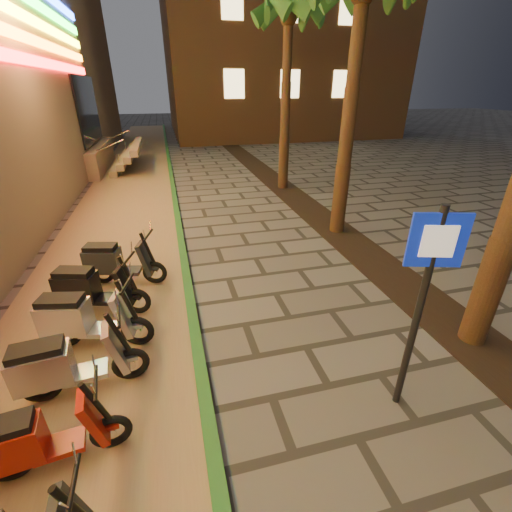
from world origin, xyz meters
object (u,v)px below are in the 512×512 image
object	(u,v)px
pedestrian_sign	(425,288)
scooter_6	(65,365)
scooter_7	(83,319)
scooter_5	(35,440)
scooter_8	(91,289)
scooter_9	(116,262)

from	to	relation	value
pedestrian_sign	scooter_6	bearing A→B (deg)	179.97
pedestrian_sign	scooter_7	distance (m)	4.94
scooter_5	scooter_6	world-z (taller)	scooter_6
scooter_8	scooter_9	bearing A→B (deg)	89.05
scooter_9	scooter_7	bearing A→B (deg)	-84.19
scooter_7	scooter_9	bearing A→B (deg)	94.18
scooter_8	scooter_5	bearing A→B (deg)	-75.82
pedestrian_sign	scooter_7	xyz separation A→B (m)	(-4.21, 2.24, -1.26)
scooter_7	scooter_9	world-z (taller)	scooter_7
scooter_6	scooter_8	xyz separation A→B (m)	(0.02, 1.96, 0.00)
pedestrian_sign	scooter_6	world-z (taller)	pedestrian_sign
scooter_5	scooter_9	xyz separation A→B (m)	(0.40, 4.04, 0.05)
scooter_6	scooter_8	size ratio (longest dim) A/B	1.00
pedestrian_sign	scooter_6	distance (m)	4.62
scooter_6	scooter_8	world-z (taller)	scooter_8
scooter_8	scooter_9	world-z (taller)	scooter_8
pedestrian_sign	scooter_9	bearing A→B (deg)	149.11
scooter_5	scooter_6	bearing A→B (deg)	78.63
scooter_5	scooter_8	distance (m)	3.01
scooter_7	scooter_5	bearing A→B (deg)	-80.80
scooter_7	pedestrian_sign	bearing A→B (deg)	-15.59
scooter_5	scooter_8	xyz separation A→B (m)	(0.09, 3.01, 0.06)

